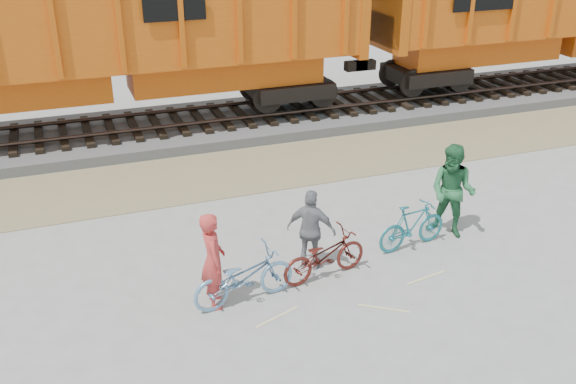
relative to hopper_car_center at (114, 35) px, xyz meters
name	(u,v)px	position (x,y,z in m)	size (l,w,h in m)	color
ground	(314,282)	(2.21, -9.00, -3.01)	(120.00, 120.00, 0.00)	#9E9E99
gravel_strip	(232,172)	(2.21, -3.50, -3.00)	(120.00, 3.00, 0.02)	#98875E
ballast_bed	(200,125)	(2.21, 0.00, -2.86)	(120.00, 4.00, 0.30)	slate
track	(199,115)	(2.21, 0.00, -2.53)	(120.00, 2.60, 0.24)	black
hopper_car_center	(114,35)	(0.00, 0.00, 0.00)	(14.00, 3.13, 4.65)	black
hopper_car_right	(557,6)	(15.00, 0.00, 0.00)	(14.00, 3.13, 4.65)	black
bicycle_blue	(244,277)	(0.84, -9.15, -2.52)	(0.65, 1.85, 0.97)	#6491B7
bicycle_teal	(412,226)	(4.53, -8.48, -2.53)	(0.45, 1.59, 0.95)	#1B6C77
bicycle_maroon	(324,255)	(2.44, -8.91, -2.55)	(0.60, 1.73, 0.91)	#551A14
person_solo	(213,260)	(0.34, -9.05, -2.14)	(0.63, 0.42, 1.73)	#C03532
person_man	(452,191)	(5.53, -8.28, -2.02)	(0.95, 0.74, 1.96)	#28663B
person_woman	(311,230)	(2.34, -8.51, -2.21)	(0.93, 0.39, 1.59)	gray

